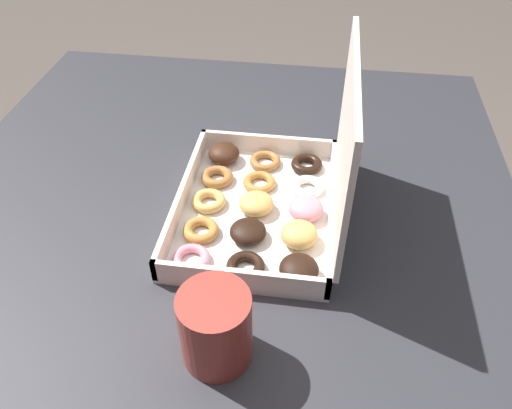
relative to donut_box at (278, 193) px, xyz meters
The scene contains 3 objects.
dining_table 0.17m from the donut_box, 63.99° to the right, with size 1.15×0.98×0.72m.
donut_box is the anchor object (origin of this frame).
coffee_mug 0.26m from the donut_box, 10.16° to the right, with size 0.09×0.09×0.10m.
Camera 1 is at (0.54, 0.14, 1.27)m, focal length 35.00 mm.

